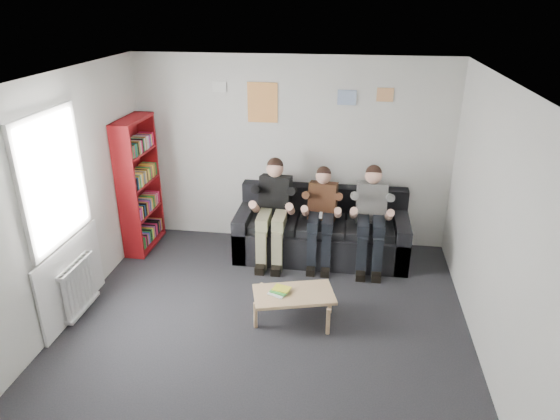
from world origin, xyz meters
name	(u,v)px	position (x,y,z in m)	size (l,w,h in m)	color
room_shell	(260,227)	(0.00, 0.00, 1.35)	(5.00, 5.00, 5.00)	black
sofa	(322,233)	(0.50, 2.05, 0.33)	(2.36, 0.97, 0.91)	black
bookshelf	(140,185)	(-2.08, 1.95, 0.95)	(0.29, 0.86, 1.90)	maroon
coffee_table	(294,296)	(0.30, 0.41, 0.31)	(0.89, 0.49, 0.36)	tan
game_cases	(280,291)	(0.14, 0.40, 0.38)	(0.23, 0.20, 0.04)	white
person_left	(273,212)	(-0.16, 1.84, 0.70)	(0.42, 0.91, 1.41)	black
person_middle	(321,217)	(0.50, 1.85, 0.67)	(0.38, 0.82, 1.32)	#53321B
person_right	(371,218)	(1.16, 1.84, 0.69)	(0.40, 0.87, 1.37)	silver
radiator	(79,287)	(-2.15, 0.20, 0.35)	(0.10, 0.64, 0.60)	white
window	(63,233)	(-2.22, 0.20, 1.03)	(0.05, 1.30, 2.36)	white
poster_large	(263,103)	(-0.40, 2.49, 2.05)	(0.42, 0.01, 0.55)	#EBCD53
poster_blue	(347,98)	(0.75, 2.49, 2.15)	(0.25, 0.01, 0.20)	#3869C0
poster_pink	(385,95)	(1.25, 2.49, 2.20)	(0.22, 0.01, 0.18)	#C63E75
poster_sign	(219,87)	(-1.00, 2.49, 2.25)	(0.20, 0.01, 0.14)	white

